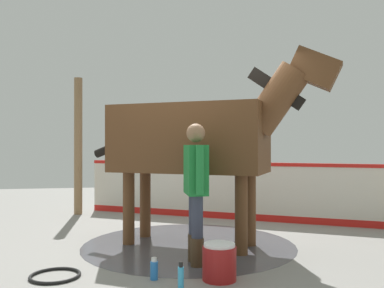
% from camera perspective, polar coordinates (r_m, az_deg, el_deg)
% --- Properties ---
extents(ground_plane, '(16.00, 16.00, 0.02)m').
position_cam_1_polar(ground_plane, '(5.79, -1.34, -13.82)').
color(ground_plane, gray).
extents(wet_patch, '(2.88, 2.88, 0.00)m').
position_cam_1_polar(wet_patch, '(5.77, -0.43, -13.74)').
color(wet_patch, '#4C4C54').
rests_on(wet_patch, ground).
extents(barrier_wall, '(5.03, 2.99, 1.05)m').
position_cam_1_polar(barrier_wall, '(7.67, 5.19, -6.72)').
color(barrier_wall, silver).
rests_on(barrier_wall, ground).
extents(roof_post_far, '(0.16, 0.16, 2.69)m').
position_cam_1_polar(roof_post_far, '(8.42, -15.47, -0.26)').
color(roof_post_far, olive).
rests_on(roof_post_far, ground).
extents(horse, '(3.09, 2.04, 2.57)m').
position_cam_1_polar(horse, '(5.57, 0.79, 0.89)').
color(horse, brown).
rests_on(horse, ground).
extents(handler, '(0.23, 0.65, 1.60)m').
position_cam_1_polar(handler, '(4.73, 0.52, -5.50)').
color(handler, '#47331E').
rests_on(handler, ground).
extents(wash_bucket, '(0.34, 0.34, 0.37)m').
position_cam_1_polar(wash_bucket, '(4.31, 3.80, -15.96)').
color(wash_bucket, maroon).
rests_on(wash_bucket, ground).
extents(bottle_shampoo, '(0.06, 0.06, 0.27)m').
position_cam_1_polar(bottle_shampoo, '(4.02, -1.55, -17.99)').
color(bottle_shampoo, '#3399CC').
rests_on(bottle_shampoo, ground).
extents(bottle_spray, '(0.08, 0.08, 0.22)m').
position_cam_1_polar(bottle_spray, '(4.35, -5.27, -16.90)').
color(bottle_spray, blue).
rests_on(bottle_spray, ground).
extents(hose_coil, '(0.52, 0.52, 0.03)m').
position_cam_1_polar(hose_coil, '(4.65, -18.41, -16.86)').
color(hose_coil, black).
rests_on(hose_coil, ground).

